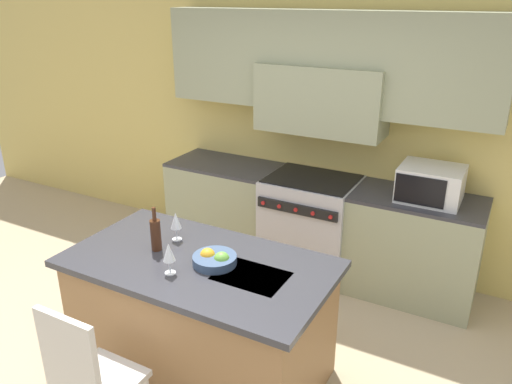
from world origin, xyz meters
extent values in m
cube|color=#DBC166|center=(0.00, 2.27, 1.35)|extent=(10.00, 0.06, 2.70)
cube|color=gray|center=(0.00, 2.07, 1.98)|extent=(3.01, 0.34, 0.85)
cube|color=gray|center=(0.00, 2.04, 1.65)|extent=(1.16, 0.40, 0.60)
cube|color=gray|center=(-0.96, 1.93, 0.45)|extent=(1.09, 0.62, 0.90)
cube|color=#333338|center=(-0.96, 1.93, 0.91)|extent=(1.09, 0.62, 0.03)
cube|color=gray|center=(0.96, 1.93, 0.45)|extent=(1.09, 0.62, 0.90)
cube|color=#333338|center=(0.96, 1.93, 0.91)|extent=(1.09, 0.62, 0.03)
cube|color=#B7B7BC|center=(0.00, 1.91, 0.47)|extent=(0.83, 0.66, 0.94)
cube|color=black|center=(0.00, 1.91, 0.94)|extent=(0.79, 0.61, 0.01)
cube|color=black|center=(0.00, 1.57, 0.77)|extent=(0.76, 0.02, 0.09)
cylinder|color=#B21E1E|center=(-0.32, 1.56, 0.77)|extent=(0.04, 0.02, 0.04)
cylinder|color=#B21E1E|center=(-0.16, 1.56, 0.77)|extent=(0.04, 0.02, 0.04)
cylinder|color=#B21E1E|center=(0.00, 1.56, 0.77)|extent=(0.04, 0.02, 0.04)
cylinder|color=#B21E1E|center=(0.16, 1.56, 0.77)|extent=(0.04, 0.02, 0.04)
cylinder|color=#B21E1E|center=(0.32, 1.56, 0.77)|extent=(0.04, 0.02, 0.04)
cube|color=silver|center=(1.03, 1.93, 1.07)|extent=(0.50, 0.42, 0.29)
cube|color=black|center=(0.99, 1.72, 1.07)|extent=(0.39, 0.01, 0.24)
cube|color=olive|center=(-0.11, 0.23, 0.43)|extent=(1.66, 0.89, 0.85)
cube|color=#333338|center=(-0.11, 0.23, 0.87)|extent=(1.77, 0.97, 0.04)
cube|color=#2D2D30|center=(0.29, 0.23, 0.89)|extent=(0.44, 0.32, 0.01)
cylinder|color=#B2B2B7|center=(0.29, 0.42, 0.89)|extent=(0.02, 0.02, 0.00)
cube|color=beige|center=(-0.25, -0.57, 0.46)|extent=(0.42, 0.40, 0.04)
cube|color=beige|center=(-0.25, -0.75, 0.75)|extent=(0.40, 0.04, 0.54)
cylinder|color=#422314|center=(-0.44, 0.22, 1.01)|extent=(0.07, 0.07, 0.22)
cylinder|color=#422314|center=(-0.44, 0.22, 1.16)|extent=(0.03, 0.03, 0.09)
cylinder|color=white|center=(-0.17, 0.01, 0.90)|extent=(0.07, 0.07, 0.01)
cylinder|color=white|center=(-0.17, 0.01, 0.94)|extent=(0.01, 0.01, 0.08)
cone|color=white|center=(-0.17, 0.01, 1.05)|extent=(0.08, 0.08, 0.12)
cylinder|color=white|center=(-0.41, 0.40, 0.90)|extent=(0.07, 0.07, 0.01)
cylinder|color=white|center=(-0.41, 0.40, 0.94)|extent=(0.01, 0.01, 0.08)
cone|color=white|center=(-0.41, 0.40, 1.05)|extent=(0.08, 0.08, 0.12)
cylinder|color=#384C6B|center=(0.01, 0.24, 0.93)|extent=(0.29, 0.29, 0.06)
sphere|color=gold|center=(-0.04, 0.24, 0.94)|extent=(0.10, 0.10, 0.10)
sphere|color=#66A83D|center=(0.07, 0.24, 0.94)|extent=(0.10, 0.10, 0.10)
camera|label=1|loc=(1.59, -2.11, 2.53)|focal=35.00mm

